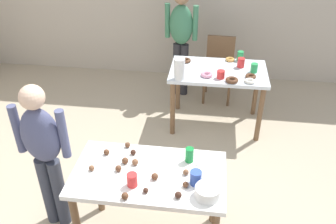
{
  "coord_description": "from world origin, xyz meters",
  "views": [
    {
      "loc": [
        0.49,
        -2.1,
        2.59
      ],
      "look_at": [
        0.14,
        0.55,
        0.9
      ],
      "focal_mm": 38.41,
      "sensor_mm": 36.0,
      "label": 1
    }
  ],
  "objects": [
    {
      "name": "dining_table_near",
      "position": [
        0.07,
        -0.08,
        0.64
      ],
      "size": [
        1.16,
        0.65,
        0.75
      ],
      "color": "white",
      "rests_on": "ground_plane"
    },
    {
      "name": "dining_table_far",
      "position": [
        0.57,
        1.78,
        0.64
      ],
      "size": [
        1.13,
        0.71,
        0.75
      ],
      "color": "silver",
      "rests_on": "ground_plane"
    },
    {
      "name": "chair_far_table",
      "position": [
        0.59,
        2.5,
        0.5
      ],
      "size": [
        0.42,
        0.42,
        0.87
      ],
      "color": "brown",
      "rests_on": "ground_plane"
    },
    {
      "name": "person_girl_near",
      "position": [
        -0.79,
        0.01,
        0.82
      ],
      "size": [
        0.45,
        0.22,
        1.39
      ],
      "color": "#383D4C",
      "rests_on": "ground_plane"
    },
    {
      "name": "person_adult_far",
      "position": [
        0.05,
        2.51,
        0.9
      ],
      "size": [
        0.46,
        0.25,
        1.5
      ],
      "color": "#28282D",
      "rests_on": "ground_plane"
    },
    {
      "name": "mixing_bowl",
      "position": [
        0.52,
        -0.27,
        0.79
      ],
      "size": [
        0.18,
        0.18,
        0.08
      ],
      "primitive_type": "cylinder",
      "color": "white",
      "rests_on": "dining_table_near"
    },
    {
      "name": "soda_can",
      "position": [
        0.37,
        0.09,
        0.81
      ],
      "size": [
        0.07,
        0.07,
        0.12
      ],
      "primitive_type": "cylinder",
      "color": "#198438",
      "rests_on": "dining_table_near"
    },
    {
      "name": "fork_near",
      "position": [
        0.5,
        0.05,
        0.75
      ],
      "size": [
        0.17,
        0.02,
        0.01
      ],
      "primitive_type": "cube",
      "color": "silver",
      "rests_on": "dining_table_near"
    },
    {
      "name": "cup_near_0",
      "position": [
        -0.02,
        -0.23,
        0.8
      ],
      "size": [
        0.08,
        0.08,
        0.1
      ],
      "primitive_type": "cylinder",
      "color": "red",
      "rests_on": "dining_table_near"
    },
    {
      "name": "cup_near_1",
      "position": [
        0.43,
        -0.15,
        0.81
      ],
      "size": [
        0.09,
        0.09,
        0.11
      ],
      "primitive_type": "cylinder",
      "color": "#3351B2",
      "rests_on": "dining_table_near"
    },
    {
      "name": "cake_ball_0",
      "position": [
        -0.05,
        -0.01,
        0.77
      ],
      "size": [
        0.05,
        0.05,
        0.05
      ],
      "primitive_type": "sphere",
      "color": "brown",
      "rests_on": "dining_table_near"
    },
    {
      "name": "cake_ball_1",
      "position": [
        -0.13,
        0.0,
        0.78
      ],
      "size": [
        0.05,
        0.05,
        0.05
      ],
      "primitive_type": "sphere",
      "color": "brown",
      "rests_on": "dining_table_near"
    },
    {
      "name": "cake_ball_2",
      "position": [
        -0.16,
        -0.09,
        0.77
      ],
      "size": [
        0.05,
        0.05,
        0.05
      ],
      "primitive_type": "sphere",
      "color": "brown",
      "rests_on": "dining_table_near"
    },
    {
      "name": "cake_ball_3",
      "position": [
        0.35,
        -0.07,
        0.77
      ],
      "size": [
        0.04,
        0.04,
        0.04
      ],
      "primitive_type": "sphere",
      "color": "brown",
      "rests_on": "dining_table_near"
    },
    {
      "name": "cake_ball_4",
      "position": [
        -0.09,
        0.11,
        0.77
      ],
      "size": [
        0.04,
        0.04,
        0.04
      ],
      "primitive_type": "sphere",
      "color": "#3D2319",
      "rests_on": "dining_table_near"
    },
    {
      "name": "cake_ball_5",
      "position": [
        0.09,
        -0.29,
        0.77
      ],
      "size": [
        0.04,
        0.04,
        0.04
      ],
      "primitive_type": "sphere",
      "color": "#3D2319",
      "rests_on": "dining_table_near"
    },
    {
      "name": "cake_ball_6",
      "position": [
        -0.36,
        -0.11,
        0.77
      ],
      "size": [
        0.04,
        0.04,
        0.04
      ],
      "primitive_type": "sphere",
      "color": "brown",
      "rests_on": "dining_table_near"
    },
    {
      "name": "cake_ball_7",
      "position": [
        -0.04,
        -0.37,
        0.78
      ],
      "size": [
        0.05,
        0.05,
        0.05
      ],
      "primitive_type": "sphere",
      "color": "brown",
      "rests_on": "dining_table_near"
    },
    {
      "name": "cake_ball_8",
      "position": [
        0.36,
        -0.2,
        0.77
      ],
      "size": [
        0.04,
        0.04,
        0.04
      ],
      "primitive_type": "sphere",
      "color": "brown",
      "rests_on": "dining_table_near"
    },
    {
      "name": "cake_ball_9",
      "position": [
        0.13,
        -0.15,
        0.78
      ],
      "size": [
        0.05,
        0.05,
        0.05
      ],
      "primitive_type": "sphere",
      "color": "brown",
      "rests_on": "dining_table_near"
    },
    {
      "name": "cake_ball_10",
      "position": [
        0.32,
        -0.31,
        0.77
      ],
      "size": [
        0.05,
        0.05,
        0.05
      ],
      "primitive_type": "sphere",
      "color": "#3D2319",
      "rests_on": "dining_table_near"
    },
    {
      "name": "cake_ball_11",
      "position": [
        -0.3,
        0.09,
        0.77
      ],
      "size": [
        0.05,
        0.05,
        0.05
      ],
      "primitive_type": "sphere",
      "color": "brown",
      "rests_on": "dining_table_near"
    },
    {
      "name": "cake_ball_12",
      "position": [
        -0.15,
        0.2,
        0.77
      ],
      "size": [
        0.04,
        0.04,
        0.04
      ],
      "primitive_type": "sphere",
      "color": "brown",
      "rests_on": "dining_table_near"
    },
    {
      "name": "pitcher_far",
      "position": [
        0.14,
        1.49,
        0.87
      ],
      "size": [
        0.12,
        0.12,
        0.24
      ],
      "primitive_type": "cylinder",
      "color": "white",
      "rests_on": "dining_table_far"
    },
    {
      "name": "cup_far_0",
      "position": [
        0.6,
        1.58,
        0.8
      ],
      "size": [
        0.09,
        0.09,
        0.09
      ],
      "primitive_type": "cylinder",
      "color": "red",
      "rests_on": "dining_table_far"
    },
    {
      "name": "cup_far_1",
      "position": [
        0.83,
        1.9,
        0.81
      ],
      "size": [
        0.08,
        0.08,
        0.11
      ],
      "primitive_type": "cylinder",
      "color": "red",
      "rests_on": "dining_table_far"
    },
    {
      "name": "cup_far_2",
      "position": [
        0.83,
        2.1,
        0.81
      ],
      "size": [
        0.08,
        0.08,
        0.12
      ],
      "primitive_type": "cylinder",
      "color": "green",
      "rests_on": "dining_table_far"
    },
    {
      "name": "cup_far_3",
      "position": [
        0.98,
        1.78,
        0.8
      ],
      "size": [
        0.08,
        0.08,
        0.11
      ],
      "primitive_type": "cylinder",
      "color": "green",
      "rests_on": "dining_table_far"
    },
    {
      "name": "donut_far_0",
      "position": [
        0.72,
        1.5,
        0.77
      ],
      "size": [
        0.14,
        0.14,
        0.04
      ],
      "primitive_type": "torus",
      "color": "brown",
      "rests_on": "dining_table_far"
    },
    {
      "name": "donut_far_1",
      "position": [
        0.92,
        1.51,
        0.77
      ],
      "size": [
        0.12,
        0.12,
        0.04
      ],
      "primitive_type": "torus",
      "color": "white",
      "rests_on": "dining_table_far"
    },
    {
      "name": "donut_far_2",
      "position": [
        0.71,
        2.07,
        0.77
      ],
      "size": [
        0.11,
        0.11,
        0.03
      ],
      "primitive_type": "torus",
      "color": "gold",
      "rests_on": "dining_table_far"
    },
    {
      "name": "donut_far_3",
      "position": [
        0.93,
        1.63,
        0.77
      ],
      "size": [
        0.12,
        0.12,
        0.04
      ],
      "primitive_type": "torus",
      "color": "brown",
      "rests_on": "dining_table_far"
    },
    {
      "name": "donut_far_4",
      "position": [
        0.17,
        1.97,
        0.77
      ],
      "size": [
        0.12,
        0.12,
        0.04
      ],
      "primitive_type": "torus",
      "color": "brown",
      "rests_on": "dining_table_far"
    },
    {
      "name": "donut_far_5",
      "position": [
        0.44,
        1.6,
        0.77
      ],
      "size": [
        0.14,
        0.14,
        0.04
      ],
      "primitive_type": "torus",
      "color": "pink",
      "rests_on": "dining_table_far"
    }
  ]
}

